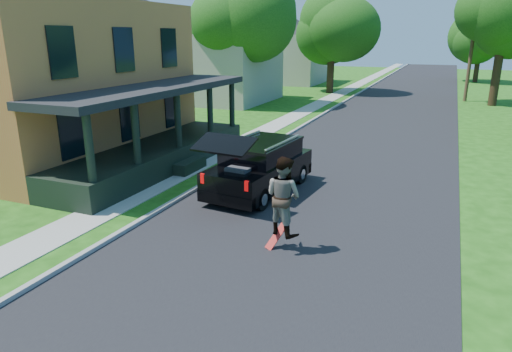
% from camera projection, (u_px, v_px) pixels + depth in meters
% --- Properties ---
extents(ground, '(140.00, 140.00, 0.00)m').
position_uv_depth(ground, '(262.00, 271.00, 9.94)').
color(ground, '#1A4C0F').
rests_on(ground, ground).
extents(street, '(8.00, 120.00, 0.02)m').
position_uv_depth(street, '(386.00, 120.00, 27.55)').
color(street, black).
rests_on(street, ground).
extents(curb, '(0.15, 120.00, 0.12)m').
position_uv_depth(curb, '(321.00, 116.00, 29.06)').
color(curb, gray).
rests_on(curb, ground).
extents(sidewalk, '(1.30, 120.00, 0.03)m').
position_uv_depth(sidewalk, '(298.00, 114.00, 29.63)').
color(sidewalk, '#9F9F97').
rests_on(sidewalk, ground).
extents(front_walk, '(6.50, 1.20, 0.03)m').
position_uv_depth(front_walk, '(103.00, 160.00, 18.75)').
color(front_walk, '#9F9F97').
rests_on(front_walk, ground).
extents(main_house, '(15.56, 15.56, 10.10)m').
position_uv_depth(main_house, '(26.00, 35.00, 18.52)').
color(main_house, '#C57239').
rests_on(main_house, ground).
extents(neighbor_house_mid, '(12.78, 12.78, 8.30)m').
position_uv_depth(neighbor_house_mid, '(217.00, 45.00, 34.85)').
color(neighbor_house_mid, '#999688').
rests_on(neighbor_house_mid, ground).
extents(neighbor_house_far, '(12.78, 12.78, 8.30)m').
position_uv_depth(neighbor_house_far, '(286.00, 43.00, 48.94)').
color(neighbor_house_far, '#999688').
rests_on(neighbor_house_far, ground).
extents(black_suv, '(2.25, 4.92, 2.23)m').
position_uv_depth(black_suv, '(260.00, 167.00, 14.72)').
color(black_suv, black).
rests_on(black_suv, ground).
extents(skateboarder, '(1.11, 1.00, 1.88)m').
position_uv_depth(skateboarder, '(283.00, 196.00, 10.57)').
color(skateboarder, black).
rests_on(skateboarder, ground).
extents(skateboard, '(0.46, 0.47, 0.60)m').
position_uv_depth(skateboard, '(276.00, 237.00, 10.93)').
color(skateboard, red).
rests_on(skateboard, ground).
extents(tree_left_mid, '(7.87, 7.62, 9.44)m').
position_uv_depth(tree_left_mid, '(241.00, 17.00, 31.49)').
color(tree_left_mid, black).
rests_on(tree_left_mid, ground).
extents(tree_left_far, '(7.04, 7.18, 9.19)m').
position_uv_depth(tree_left_far, '(333.00, 23.00, 39.27)').
color(tree_left_far, black).
rests_on(tree_left_far, ground).
extents(tree_right_mid, '(5.65, 5.41, 9.21)m').
position_uv_depth(tree_right_mid, '(505.00, 14.00, 31.61)').
color(tree_right_mid, black).
rests_on(tree_right_mid, ground).
extents(tree_right_far, '(5.67, 5.65, 7.98)m').
position_uv_depth(tree_right_far, '(481.00, 34.00, 48.71)').
color(tree_right_far, black).
rests_on(tree_right_far, ground).
extents(utility_pole_far, '(1.61, 0.40, 9.75)m').
position_uv_depth(utility_pole_far, '(474.00, 34.00, 34.17)').
color(utility_pole_far, '#483721').
rests_on(utility_pole_far, ground).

